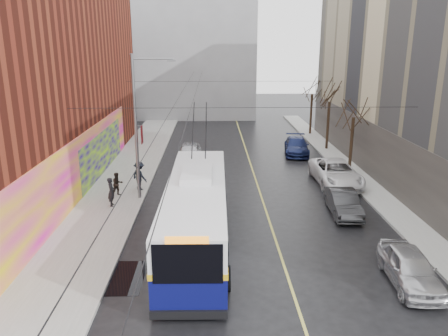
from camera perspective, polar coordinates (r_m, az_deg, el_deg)
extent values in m
plane|color=black|center=(18.96, 3.82, -14.38)|extent=(140.00, 140.00, 0.00)
cube|color=gray|center=(30.49, -13.53, -2.63)|extent=(4.00, 60.00, 0.15)
cube|color=gray|center=(31.69, 18.16, -2.28)|extent=(2.00, 60.00, 0.15)
cube|color=#BFB74C|center=(31.92, 4.16, -1.51)|extent=(0.12, 50.00, 0.01)
cube|color=#EF05BA|center=(28.57, -18.42, -0.23)|extent=(0.08, 28.00, 4.00)
cube|color=#290490|center=(34.25, -15.52, 1.93)|extent=(0.06, 12.00, 3.20)
cube|color=#4C4742|center=(33.32, 18.89, 1.98)|extent=(0.06, 36.00, 4.00)
cube|color=gray|center=(61.43, -5.90, 15.38)|extent=(20.00, 12.00, 18.00)
cylinder|color=slate|center=(27.16, -11.44, 4.90)|extent=(0.20, 0.20, 9.00)
cube|color=#520B10|center=(27.16, -10.68, 4.30)|extent=(0.04, 0.60, 1.10)
cylinder|color=slate|center=(26.51, -9.32, 13.90)|extent=(2.40, 0.10, 0.10)
cube|color=slate|center=(26.40, -6.87, 13.76)|extent=(0.50, 0.22, 0.12)
cylinder|color=black|center=(31.53, -5.57, 9.77)|extent=(0.02, 60.00, 0.02)
cylinder|color=black|center=(31.48, -3.72, 9.80)|extent=(0.02, 60.00, 0.02)
cylinder|color=black|center=(22.57, 2.69, 7.88)|extent=(18.00, 0.02, 0.02)
cylinder|color=black|center=(38.45, 0.88, 11.25)|extent=(18.00, 0.02, 0.02)
cylinder|color=black|center=(34.82, 16.29, 2.95)|extent=(0.24, 0.24, 4.20)
cylinder|color=black|center=(41.37, 13.40, 5.34)|extent=(0.24, 0.24, 4.48)
cylinder|color=black|center=(48.07, 11.29, 6.84)|extent=(0.24, 0.24, 4.37)
cube|color=black|center=(19.58, -13.26, -13.75)|extent=(1.94, 2.89, 0.01)
ellipsoid|color=slate|center=(25.42, -3.01, 9.43)|extent=(0.44, 0.20, 0.12)
ellipsoid|color=slate|center=(26.88, 0.30, 14.33)|extent=(0.44, 0.20, 0.12)
ellipsoid|color=slate|center=(27.70, -5.65, 10.91)|extent=(0.44, 0.20, 0.12)
cube|color=#090B48|center=(21.57, -3.58, -7.46)|extent=(2.95, 12.75, 1.59)
cube|color=silver|center=(21.02, -3.65, -3.75)|extent=(2.95, 12.75, 1.38)
cube|color=gold|center=(21.27, -3.61, -5.49)|extent=(2.99, 12.79, 0.23)
cube|color=black|center=(15.27, -4.80, -12.40)|extent=(2.44, 0.08, 1.48)
cube|color=black|center=(27.14, -3.00, 0.48)|extent=(2.44, 0.08, 1.27)
cube|color=black|center=(21.18, -7.43, -4.01)|extent=(0.22, 11.65, 1.06)
cube|color=black|center=(21.04, 0.17, -4.01)|extent=(0.22, 11.65, 1.06)
cube|color=silver|center=(21.76, -3.55, -0.70)|extent=(1.53, 3.20, 0.32)
cube|color=black|center=(16.26, -4.64, -18.56)|extent=(2.76, 0.17, 0.32)
cylinder|color=black|center=(18.14, -8.68, -14.14)|extent=(0.33, 1.06, 1.06)
cylinder|color=black|center=(17.98, 0.33, -14.23)|extent=(0.33, 1.06, 1.06)
cylinder|color=black|center=(25.77, -6.19, -4.66)|extent=(0.33, 1.06, 1.06)
cylinder|color=black|center=(25.65, -0.03, -4.66)|extent=(0.33, 1.06, 1.06)
cylinder|color=black|center=(25.02, -4.07, 5.11)|extent=(0.12, 3.68, 2.60)
cylinder|color=black|center=(24.99, -2.37, 5.12)|extent=(0.12, 3.68, 2.60)
imported|color=silver|center=(19.84, 23.10, -11.88)|extent=(1.98, 4.38, 1.46)
imported|color=#2A2A2C|center=(26.21, 15.32, -4.41)|extent=(1.72, 4.31, 1.39)
imported|color=white|center=(31.58, 14.38, -0.59)|extent=(2.85, 6.04, 1.67)
imported|color=#151F4C|center=(39.54, 9.45, 2.85)|extent=(2.70, 5.29, 1.47)
imported|color=#B1B0B5|center=(36.39, -4.54, 1.99)|extent=(2.05, 4.76, 1.60)
imported|color=black|center=(26.97, -14.50, -3.02)|extent=(0.49, 0.68, 1.75)
imported|color=black|center=(28.69, -13.74, -2.06)|extent=(0.94, 0.91, 1.53)
imported|color=black|center=(29.49, -10.97, -0.99)|extent=(1.40, 1.35, 1.92)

